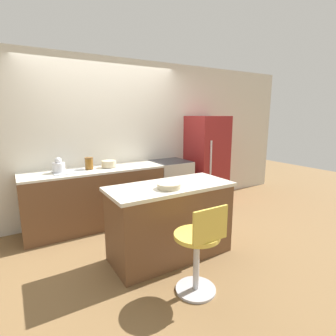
% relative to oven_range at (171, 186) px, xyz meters
% --- Properties ---
extents(ground_plane, '(14.00, 14.00, 0.00)m').
position_rel_oven_range_xyz_m(ground_plane, '(-1.04, -0.32, -0.45)').
color(ground_plane, brown).
extents(wall_back, '(8.00, 0.06, 2.60)m').
position_rel_oven_range_xyz_m(wall_back, '(-1.04, 0.34, 0.85)').
color(wall_back, beige).
rests_on(wall_back, ground_plane).
extents(back_counter, '(2.07, 0.61, 0.90)m').
position_rel_oven_range_xyz_m(back_counter, '(-1.35, 0.00, -0.00)').
color(back_counter, brown).
rests_on(back_counter, ground_plane).
extents(kitchen_island, '(1.49, 0.67, 0.90)m').
position_rel_oven_range_xyz_m(kitchen_island, '(-0.84, -1.35, -0.00)').
color(kitchen_island, brown).
rests_on(kitchen_island, ground_plane).
extents(oven_range, '(0.62, 0.62, 0.90)m').
position_rel_oven_range_xyz_m(oven_range, '(0.00, 0.00, 0.00)').
color(oven_range, '#B7B2A8').
rests_on(oven_range, ground_plane).
extents(refrigerator, '(0.65, 0.67, 1.68)m').
position_rel_oven_range_xyz_m(refrigerator, '(0.80, -0.02, 0.39)').
color(refrigerator, maroon).
rests_on(refrigerator, ground_plane).
extents(stool_chair, '(0.44, 0.44, 0.91)m').
position_rel_oven_range_xyz_m(stool_chair, '(-0.98, -2.08, -0.01)').
color(stool_chair, '#B7B7BC').
rests_on(stool_chair, ground_plane).
extents(kettle, '(0.17, 0.17, 0.21)m').
position_rel_oven_range_xyz_m(kettle, '(-1.84, 0.03, 0.54)').
color(kettle, silver).
rests_on(kettle, back_counter).
extents(mixing_bowl, '(0.22, 0.22, 0.10)m').
position_rel_oven_range_xyz_m(mixing_bowl, '(-1.11, 0.03, 0.50)').
color(mixing_bowl, '#C1B28E').
rests_on(mixing_bowl, back_counter).
extents(canister_jar, '(0.12, 0.12, 0.17)m').
position_rel_oven_range_xyz_m(canister_jar, '(-1.42, 0.03, 0.54)').
color(canister_jar, brown).
rests_on(canister_jar, back_counter).
extents(fruit_bowl, '(0.27, 0.27, 0.06)m').
position_rel_oven_range_xyz_m(fruit_bowl, '(-0.93, -1.47, 0.47)').
color(fruit_bowl, '#C1B28E').
rests_on(fruit_bowl, kitchen_island).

